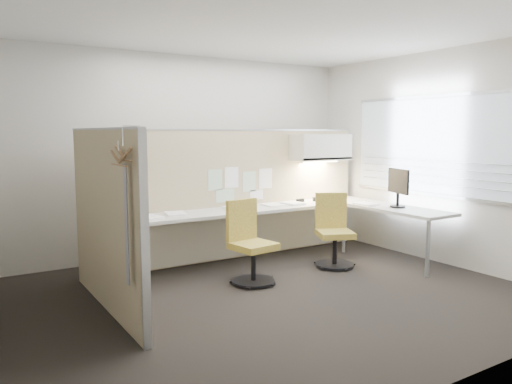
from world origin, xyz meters
TOP-DOWN VIEW (x-y plane):
  - floor at (0.00, 0.00)m, footprint 5.50×4.50m
  - ceiling at (0.00, 0.00)m, footprint 5.50×4.50m
  - wall_back at (0.00, 2.25)m, footprint 5.50×0.02m
  - wall_front at (0.00, -2.25)m, footprint 5.50×0.02m
  - wall_right at (2.75, 0.00)m, footprint 0.02×4.50m
  - window_pane at (2.73, 0.00)m, footprint 0.01×2.80m
  - partition_back at (0.55, 1.60)m, footprint 4.10×0.06m
  - partition_left at (-1.50, 0.50)m, footprint 0.06×2.20m
  - desk at (0.93, 1.13)m, footprint 4.00×2.07m
  - overhead_bin at (1.90, 1.39)m, footprint 0.90×0.36m
  - task_light_strip at (1.90, 1.39)m, footprint 0.60×0.06m
  - pinned_papers at (0.63, 1.57)m, footprint 1.01×0.00m
  - poster at (-1.05, 1.57)m, footprint 0.28×0.00m
  - chair_left at (0.13, 0.50)m, footprint 0.50×0.52m
  - chair_right at (1.43, 0.54)m, footprint 0.58×0.59m
  - monitor at (2.30, 0.26)m, footprint 0.20×0.47m
  - phone at (1.88, 1.14)m, footprint 0.25×0.23m
  - stapler at (1.52, 1.37)m, footprint 0.15×0.07m
  - tape_dispenser at (1.79, 1.34)m, footprint 0.11×0.08m
  - coat_hook at (-1.58, -0.35)m, footprint 0.18×0.43m
  - paper_stack_0 at (-0.81, 1.20)m, footprint 0.29×0.34m
  - paper_stack_1 at (-0.43, 1.31)m, footprint 0.28×0.34m
  - paper_stack_2 at (0.37, 1.24)m, footprint 0.29×0.34m
  - paper_stack_3 at (0.99, 1.31)m, footprint 0.24×0.31m
  - paper_stack_4 at (1.30, 1.26)m, footprint 0.25×0.31m
  - paper_stack_5 at (2.14, 0.68)m, footprint 0.24×0.31m

SIDE VIEW (x-z plane):
  - floor at x=0.00m, z-range -0.01..0.00m
  - chair_right at x=1.43m, z-range -0.03..0.90m
  - chair_left at x=0.13m, z-range -0.03..0.91m
  - desk at x=0.93m, z-range 0.24..0.97m
  - paper_stack_3 at x=0.99m, z-range 0.73..0.75m
  - paper_stack_5 at x=2.14m, z-range 0.73..0.75m
  - paper_stack_1 at x=-0.43m, z-range 0.73..0.75m
  - paper_stack_4 at x=1.30m, z-range 0.73..0.76m
  - paper_stack_0 at x=-0.81m, z-range 0.73..0.76m
  - paper_stack_2 at x=0.37m, z-range 0.73..0.77m
  - stapler at x=1.52m, z-range 0.73..0.78m
  - tape_dispenser at x=1.79m, z-range 0.73..0.79m
  - phone at x=1.88m, z-range 0.72..0.84m
  - partition_back at x=0.55m, z-range 0.00..1.75m
  - partition_left at x=-1.50m, z-range 0.00..1.75m
  - monitor at x=2.30m, z-range 0.77..1.28m
  - pinned_papers at x=0.63m, z-range 0.80..1.27m
  - task_light_strip at x=1.90m, z-range 1.29..1.31m
  - wall_back at x=0.00m, z-range 0.00..2.80m
  - wall_front at x=0.00m, z-range 0.00..2.80m
  - wall_right at x=2.75m, z-range 0.00..2.80m
  - poster at x=-1.05m, z-range 1.24..1.59m
  - coat_hook at x=-1.58m, z-range 0.78..2.07m
  - overhead_bin at x=1.90m, z-range 1.32..1.70m
  - window_pane at x=2.73m, z-range 0.90..2.20m
  - ceiling at x=0.00m, z-range 2.80..2.81m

